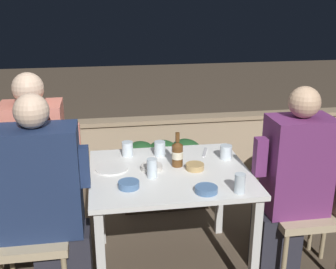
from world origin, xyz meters
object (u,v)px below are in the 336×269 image
Objects in this scene: person_navy_jumper at (47,202)px; potted_plant at (295,158)px; person_coral_top at (42,174)px; person_purple_stripe at (291,184)px; chair_left_near at (11,217)px; chair_right_near at (320,192)px; chair_left_far at (11,192)px; chair_right_far at (306,175)px; beer_bottle at (177,153)px.

person_navy_jumper is 1.90× the size of potted_plant.
person_coral_top reaches higher than person_purple_stripe.
person_navy_jumper reaches higher than chair_left_near.
person_purple_stripe is 1.04m from potted_plant.
chair_right_near is (1.70, 0.01, -0.08)m from person_navy_jumper.
person_navy_jumper is 0.42m from chair_left_far.
potted_plant is (2.17, 0.91, -0.15)m from chair_left_near.
person_coral_top reaches higher than person_navy_jumper.
chair_right_far is 4.26× the size of beer_bottle.
person_purple_stripe is (1.49, 0.01, -0.00)m from person_navy_jumper.
chair_left_far is 0.76× the size of person_purple_stripe.
person_purple_stripe is at bearing -132.76° from chair_right_far.
person_purple_stripe is (-0.21, 0.00, 0.07)m from chair_right_near.
chair_right_far reaches higher than potted_plant.
beer_bottle is at bearing -177.06° from chair_right_far.
person_coral_top is 1.79m from chair_right_near.
person_coral_top is (0.15, 0.32, 0.11)m from chair_left_near.
chair_left_near is 0.76× the size of person_purple_stripe.
person_purple_stripe is at bearing -10.06° from chair_left_far.
chair_right_near is (1.90, 0.01, 0.00)m from chair_left_near.
person_navy_jumper reaches higher than chair_left_far.
potted_plant is (2.02, 0.59, -0.26)m from person_coral_top.
person_purple_stripe is at bearing 0.29° from person_navy_jumper.
chair_left_near reaches higher than potted_plant.
person_navy_jumper is 0.85m from beer_bottle.
person_purple_stripe is at bearing -117.61° from potted_plant.
chair_left_near is at bearing -179.77° from chair_right_near.
chair_left_near is at bearing -79.63° from chair_left_far.
beer_bottle is at bearing -6.59° from person_coral_top.
beer_bottle is at bearing 166.69° from chair_right_near.
person_coral_top is at bearing -163.83° from potted_plant.
chair_right_far is at bearing -1.49° from chair_left_far.
chair_right_near is 0.22m from person_purple_stripe.
chair_left_far is (-0.26, 0.32, -0.08)m from person_navy_jumper.
potted_plant is at bearing 30.60° from beer_bottle.
chair_right_far is at bearing -109.77° from potted_plant.
chair_right_near reaches higher than beer_bottle.
chair_right_near is at bearing -13.31° from beer_bottle.
beer_bottle is at bearing 162.93° from person_purple_stripe.
chair_left_far is at bearing 178.51° from chair_right_far.
chair_left_near is 1.00× the size of chair_right_near.
chair_left_near is 1.96m from chair_right_far.
chair_left_near is 0.37m from person_coral_top.
person_purple_stripe is (1.70, 0.01, 0.07)m from chair_left_near.
person_navy_jumper is (0.21, 0.00, 0.08)m from chair_left_near.
potted_plant is at bearing 22.67° from chair_left_near.
person_coral_top is 1.39× the size of chair_right_near.
chair_left_near is at bearing -167.70° from beer_bottle.
chair_right_near is 0.76× the size of person_purple_stripe.
chair_left_near and chair_right_near have the same top height.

